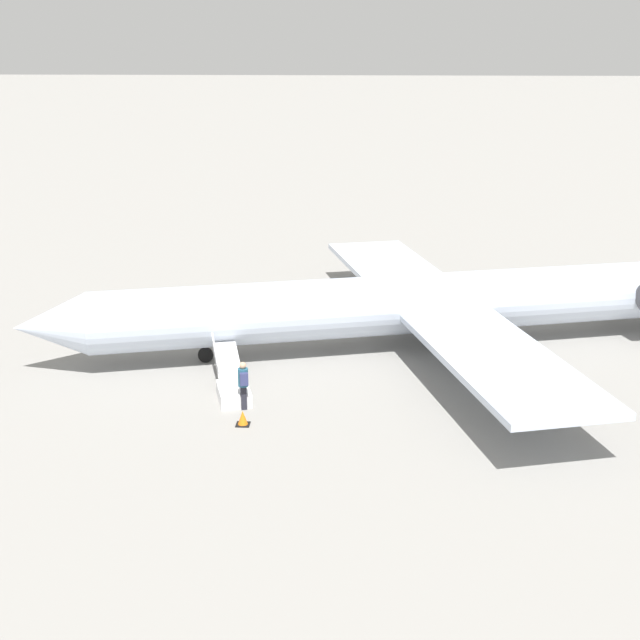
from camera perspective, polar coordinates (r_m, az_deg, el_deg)
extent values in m
plane|color=gray|center=(37.62, 5.54, -1.78)|extent=(600.00, 600.00, 0.00)
cylinder|color=silver|center=(37.03, 5.63, 1.02)|extent=(25.61, 9.15, 2.47)
cone|color=silver|center=(35.56, -16.92, -0.38)|extent=(3.25, 3.05, 2.42)
cube|color=silver|center=(31.60, 11.47, -2.54)|extent=(6.65, 11.52, 0.25)
cube|color=silver|center=(43.59, 4.63, 3.32)|extent=(6.65, 11.52, 0.25)
cylinder|color=#4C4C51|center=(43.07, 19.25, 2.72)|extent=(3.15, 1.85, 1.11)
cylinder|color=black|center=(35.99, -7.34, -2.23)|extent=(0.63, 0.31, 0.61)
cylinder|color=#4C4C51|center=(35.86, -7.36, -1.63)|extent=(0.11, 0.11, 0.19)
cylinder|color=black|center=(37.37, 9.85, -1.60)|extent=(0.63, 0.31, 0.61)
cylinder|color=#4C4C51|center=(37.24, 9.88, -1.01)|extent=(0.11, 0.11, 0.19)
cylinder|color=black|center=(39.33, 8.67, -0.56)|extent=(0.63, 0.31, 0.61)
cylinder|color=#4C4C51|center=(39.21, 8.70, -0.01)|extent=(0.11, 0.11, 0.19)
cube|color=silver|center=(32.17, -5.53, -4.72)|extent=(1.53, 2.03, 0.50)
cube|color=silver|center=(33.82, -5.96, -2.59)|extent=(1.45, 2.39, 0.73)
cube|color=silver|center=(33.62, -6.75, -1.84)|extent=(0.64, 2.15, 0.67)
cube|color=#23232D|center=(31.36, -4.91, -4.95)|extent=(0.27, 0.32, 0.85)
cylinder|color=#265972|center=(31.08, -4.95, -3.68)|extent=(0.36, 0.36, 0.65)
sphere|color=tan|center=(30.92, -4.97, -2.91)|extent=(0.24, 0.24, 0.24)
cube|color=navy|center=(30.82, -4.89, -3.80)|extent=(0.32, 0.25, 0.44)
cube|color=black|center=(30.25, -4.95, -6.67)|extent=(0.47, 0.47, 0.03)
cone|color=orange|center=(30.15, -4.97, -6.25)|extent=(0.36, 0.36, 0.51)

